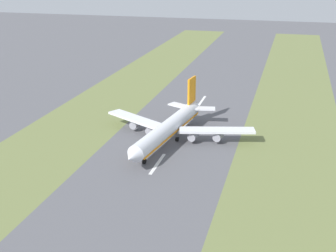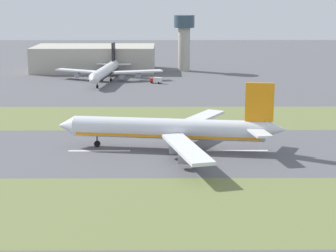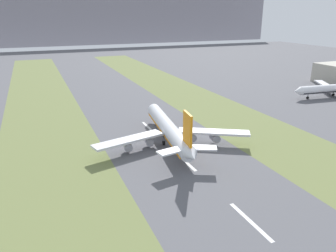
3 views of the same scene
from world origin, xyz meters
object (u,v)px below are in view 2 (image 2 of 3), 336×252
at_px(airplane_main_jet, 174,129).
at_px(service_truck, 156,80).
at_px(control_tower, 184,37).
at_px(airplane_parked_apron, 106,71).
at_px(terminal_building, 95,58).

bearing_deg(airplane_main_jet, service_truck, 3.23).
relative_size(airplane_main_jet, control_tower, 2.07).
relative_size(airplane_main_jet, airplane_parked_apron, 1.11).
bearing_deg(control_tower, terminal_building, 88.27).
height_order(control_tower, service_truck, control_tower).
relative_size(control_tower, airplane_parked_apron, 0.53).
distance_m(airplane_main_jet, terminal_building, 179.44).
height_order(terminal_building, service_truck, terminal_building).
bearing_deg(airplane_parked_apron, service_truck, -103.44).
bearing_deg(airplane_parked_apron, airplane_main_jet, -165.74).
distance_m(terminal_building, service_truck, 62.17).
height_order(terminal_building, airplane_parked_apron, airplane_parked_apron).
distance_m(airplane_main_jet, airplane_parked_apron, 134.78).
relative_size(airplane_main_jet, service_truck, 10.61).
relative_size(terminal_building, control_tower, 2.18).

